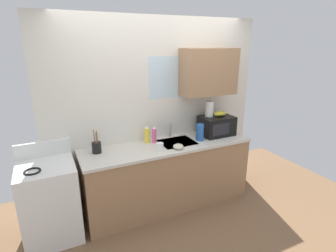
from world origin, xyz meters
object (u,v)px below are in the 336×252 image
object	(u,v)px
stove_range	(50,201)
utensil_crock	(97,147)
dish_soap_bottle_yellow	(147,135)
small_bowl	(178,147)
dish_soap_bottle_pink	(154,135)
paper_towel_roll	(209,109)
mug_white	(160,147)
cereal_canister	(200,132)
microwave	(216,126)
banana_bunch	(220,114)

from	to	relation	value
stove_range	utensil_crock	world-z (taller)	utensil_crock
dish_soap_bottle_yellow	small_bowl	size ratio (longest dim) A/B	1.80
stove_range	utensil_crock	size ratio (longest dim) A/B	3.68
dish_soap_bottle_pink	paper_towel_roll	bearing A→B (deg)	-2.82
dish_soap_bottle_pink	utensil_crock	size ratio (longest dim) A/B	0.78
dish_soap_bottle_yellow	mug_white	size ratio (longest dim) A/B	2.47
dish_soap_bottle_yellow	cereal_canister	size ratio (longest dim) A/B	1.04
dish_soap_bottle_pink	microwave	bearing A→B (deg)	-5.69
dish_soap_bottle_pink	utensil_crock	xyz separation A→B (m)	(-0.76, -0.02, -0.04)
utensil_crock	paper_towel_roll	bearing A→B (deg)	-0.72
utensil_crock	microwave	bearing A→B (deg)	-2.43
dish_soap_bottle_yellow	paper_towel_roll	bearing A→B (deg)	-4.94
dish_soap_bottle_pink	small_bowl	size ratio (longest dim) A/B	1.75
banana_bunch	paper_towel_roll	distance (m)	0.18
banana_bunch	dish_soap_bottle_yellow	size ratio (longest dim) A/B	0.85
microwave	cereal_canister	xyz separation A→B (m)	(-0.34, -0.10, -0.02)
stove_range	utensil_crock	bearing A→B (deg)	11.34
microwave	paper_towel_roll	xyz separation A→B (m)	(-0.10, 0.05, 0.24)
dish_soap_bottle_yellow	microwave	bearing A→B (deg)	-7.34
paper_towel_roll	stove_range	bearing A→B (deg)	-177.45
stove_range	cereal_canister	bearing A→B (deg)	-1.59
utensil_crock	small_bowl	bearing A→B (deg)	-18.82
small_bowl	stove_range	bearing A→B (deg)	172.37
utensil_crock	banana_bunch	bearing A→B (deg)	-2.30
paper_towel_roll	cereal_canister	world-z (taller)	paper_towel_roll
cereal_canister	small_bowl	xyz separation A→B (m)	(-0.41, -0.15, -0.08)
banana_bunch	microwave	bearing A→B (deg)	-178.23
dish_soap_bottle_pink	cereal_canister	distance (m)	0.62
mug_white	small_bowl	bearing A→B (deg)	-15.26
banana_bunch	mug_white	xyz separation A→B (m)	(-1.02, -0.19, -0.26)
microwave	utensil_crock	world-z (taller)	utensil_crock
microwave	paper_towel_roll	distance (m)	0.27
stove_range	microwave	xyz separation A→B (m)	(2.26, 0.04, 0.58)
dish_soap_bottle_pink	mug_white	distance (m)	0.29
paper_towel_roll	dish_soap_bottle_yellow	distance (m)	0.96
utensil_crock	mug_white	bearing A→B (deg)	-19.88
dish_soap_bottle_pink	dish_soap_bottle_yellow	distance (m)	0.10
paper_towel_roll	small_bowl	size ratio (longest dim) A/B	1.69
dish_soap_bottle_yellow	utensil_crock	xyz separation A→B (m)	(-0.67, -0.06, -0.04)
banana_bunch	dish_soap_bottle_pink	xyz separation A→B (m)	(-0.98, 0.09, -0.20)
mug_white	dish_soap_bottle_pink	bearing A→B (deg)	81.89
banana_bunch	dish_soap_bottle_yellow	xyz separation A→B (m)	(-1.06, 0.13, -0.19)
stove_range	dish_soap_bottle_yellow	xyz separation A→B (m)	(1.25, 0.18, 0.55)
mug_white	small_bowl	size ratio (longest dim) A/B	0.73
banana_bunch	utensil_crock	distance (m)	1.75
cereal_canister	mug_white	xyz separation A→B (m)	(-0.63, -0.09, -0.07)
stove_range	small_bowl	size ratio (longest dim) A/B	8.31
paper_towel_roll	cereal_canister	xyz separation A→B (m)	(-0.24, -0.15, -0.27)
small_bowl	mug_white	bearing A→B (deg)	164.74
stove_range	paper_towel_roll	distance (m)	2.32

